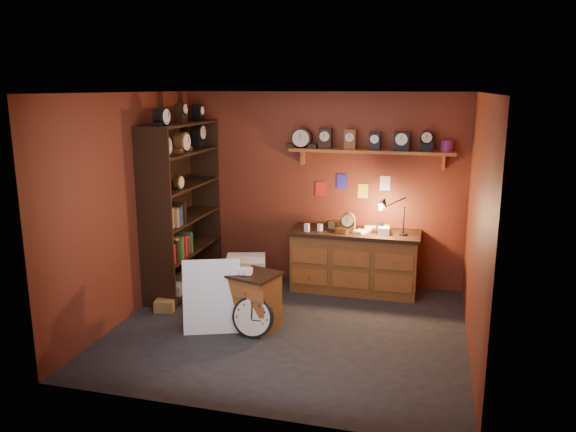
% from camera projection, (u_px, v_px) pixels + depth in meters
% --- Properties ---
extents(floor, '(4.00, 4.00, 0.00)m').
position_uv_depth(floor, '(289.00, 329.00, 6.55)').
color(floor, black).
rests_on(floor, ground).
extents(room_shell, '(4.02, 3.62, 2.71)m').
position_uv_depth(room_shell, '(295.00, 182.00, 6.25)').
color(room_shell, maroon).
rests_on(room_shell, ground).
extents(shelving_unit, '(0.47, 1.60, 2.58)m').
position_uv_depth(shelving_unit, '(180.00, 200.00, 7.64)').
color(shelving_unit, black).
rests_on(shelving_unit, ground).
extents(workbench, '(1.75, 0.66, 1.36)m').
position_uv_depth(workbench, '(354.00, 258.00, 7.70)').
color(workbench, brown).
rests_on(workbench, ground).
extents(low_cabinet, '(0.70, 0.64, 0.75)m').
position_uv_depth(low_cabinet, '(252.00, 297.00, 6.54)').
color(low_cabinet, brown).
rests_on(low_cabinet, ground).
extents(big_round_clock, '(0.47, 0.16, 0.48)m').
position_uv_depth(big_round_clock, '(253.00, 317.00, 6.31)').
color(big_round_clock, black).
rests_on(big_round_clock, ground).
extents(white_panel, '(0.68, 0.40, 0.86)m').
position_uv_depth(white_panel, '(213.00, 331.00, 6.50)').
color(white_panel, silver).
rests_on(white_panel, ground).
extents(mini_fridge, '(0.64, 0.66, 0.54)m').
position_uv_depth(mini_fridge, '(246.00, 277.00, 7.53)').
color(mini_fridge, silver).
rests_on(mini_fridge, ground).
extents(floor_box_a, '(0.27, 0.24, 0.15)m').
position_uv_depth(floor_box_a, '(165.00, 305.00, 7.06)').
color(floor_box_a, olive).
rests_on(floor_box_a, ground).
extents(floor_box_b, '(0.27, 0.31, 0.13)m').
position_uv_depth(floor_box_b, '(202.00, 321.00, 6.60)').
color(floor_box_b, white).
rests_on(floor_box_b, ground).
extents(floor_box_c, '(0.28, 0.26, 0.17)m').
position_uv_depth(floor_box_c, '(264.00, 285.00, 7.77)').
color(floor_box_c, olive).
rests_on(floor_box_c, ground).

